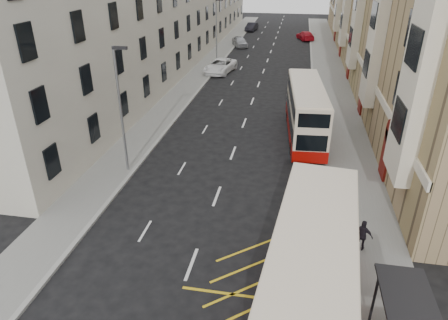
% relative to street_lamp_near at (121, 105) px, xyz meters
% --- Properties ---
extents(pavement_right, '(4.00, 120.00, 0.15)m').
position_rel_street_lamp_near_xyz_m(pavement_right, '(14.35, 18.00, -4.56)').
color(pavement_right, slate).
rests_on(pavement_right, ground).
extents(pavement_left, '(3.00, 120.00, 0.15)m').
position_rel_street_lamp_near_xyz_m(pavement_left, '(-1.15, 18.00, -4.56)').
color(pavement_left, slate).
rests_on(pavement_left, ground).
extents(kerb_right, '(0.25, 120.00, 0.15)m').
position_rel_street_lamp_near_xyz_m(kerb_right, '(12.35, 18.00, -4.56)').
color(kerb_right, gray).
rests_on(kerb_right, ground).
extents(kerb_left, '(0.25, 120.00, 0.15)m').
position_rel_street_lamp_near_xyz_m(kerb_left, '(0.35, 18.00, -4.56)').
color(kerb_left, gray).
rests_on(kerb_left, ground).
extents(road_markings, '(10.00, 110.00, 0.01)m').
position_rel_street_lamp_near_xyz_m(road_markings, '(6.35, 33.00, -4.63)').
color(road_markings, silver).
rests_on(road_markings, ground).
extents(terrace_right, '(10.75, 79.00, 15.25)m').
position_rel_street_lamp_near_xyz_m(terrace_right, '(21.23, 33.38, 2.88)').
color(terrace_right, '#977B57').
rests_on(terrace_right, ground).
extents(terrace_left, '(9.18, 79.00, 13.25)m').
position_rel_street_lamp_near_xyz_m(terrace_left, '(-7.08, 33.50, 1.88)').
color(terrace_left, beige).
rests_on(terrace_left, ground).
extents(guard_railing, '(0.06, 6.56, 1.01)m').
position_rel_street_lamp_near_xyz_m(guard_railing, '(12.60, -6.25, -3.78)').
color(guard_railing, '#B41405').
rests_on(guard_railing, pavement_right).
extents(street_lamp_near, '(0.93, 0.18, 8.00)m').
position_rel_street_lamp_near_xyz_m(street_lamp_near, '(0.00, 0.00, 0.00)').
color(street_lamp_near, gray).
rests_on(street_lamp_near, pavement_left).
extents(street_lamp_far, '(0.93, 0.18, 8.00)m').
position_rel_street_lamp_near_xyz_m(street_lamp_far, '(0.00, 30.00, 0.00)').
color(street_lamp_far, gray).
rests_on(street_lamp_far, pavement_left).
extents(double_decker_front, '(3.91, 12.09, 4.74)m').
position_rel_street_lamp_near_xyz_m(double_decker_front, '(11.35, -11.93, -2.22)').
color(double_decker_front, beige).
rests_on(double_decker_front, ground).
extents(double_decker_rear, '(3.23, 10.63, 4.18)m').
position_rel_street_lamp_near_xyz_m(double_decker_rear, '(11.35, 7.87, -2.51)').
color(double_decker_rear, beige).
rests_on(double_decker_rear, ground).
extents(pedestrian_far, '(1.02, 0.69, 1.60)m').
position_rel_street_lamp_near_xyz_m(pedestrian_far, '(14.09, -5.67, -3.68)').
color(pedestrian_far, black).
rests_on(pedestrian_far, pavement_right).
extents(white_van, '(3.73, 6.28, 1.64)m').
position_rel_street_lamp_near_xyz_m(white_van, '(1.15, 26.29, -3.82)').
color(white_van, white).
rests_on(white_van, ground).
extents(car_silver, '(3.46, 5.06, 1.60)m').
position_rel_street_lamp_near_xyz_m(car_silver, '(1.15, 42.83, -3.84)').
color(car_silver, '#9EA0A4').
rests_on(car_silver, ground).
extents(car_dark, '(2.22, 4.83, 1.53)m').
position_rel_street_lamp_near_xyz_m(car_dark, '(1.15, 58.71, -3.87)').
color(car_dark, black).
rests_on(car_dark, ground).
extents(car_red, '(3.47, 5.51, 1.49)m').
position_rel_street_lamp_near_xyz_m(car_red, '(11.44, 50.66, -3.89)').
color(car_red, '#A00B16').
rests_on(car_red, ground).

